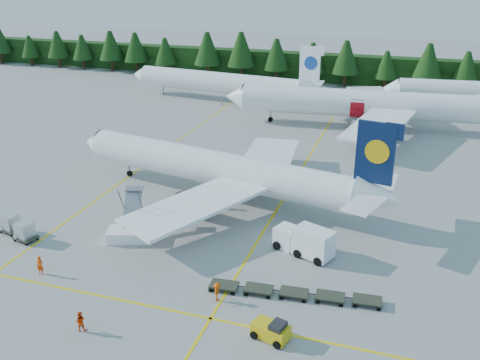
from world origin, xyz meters
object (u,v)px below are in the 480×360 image
(airliner_red, at_px, (353,104))
(service_truck, at_px, (304,240))
(airliner_navy, at_px, (209,167))
(airstairs, at_px, (130,231))
(baggage_tug, at_px, (272,330))

(airliner_red, relative_size, service_truck, 7.31)
(airliner_navy, distance_m, airliner_red, 34.76)
(airliner_red, bearing_deg, airstairs, -114.29)
(service_truck, distance_m, baggage_tug, 12.57)
(airliner_red, distance_m, airstairs, 47.46)
(airliner_navy, relative_size, airstairs, 6.01)
(service_truck, relative_size, baggage_tug, 2.05)
(baggage_tug, bearing_deg, service_truck, 107.22)
(airliner_red, height_order, baggage_tug, airliner_red)
(airliner_navy, distance_m, baggage_tug, 26.06)
(airstairs, bearing_deg, baggage_tug, -49.72)
(airliner_red, height_order, service_truck, airliner_red)
(airliner_navy, distance_m, airstairs, 12.89)
(airstairs, xyz_separation_m, baggage_tug, (16.84, -10.13, -0.14))
(service_truck, height_order, baggage_tug, service_truck)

